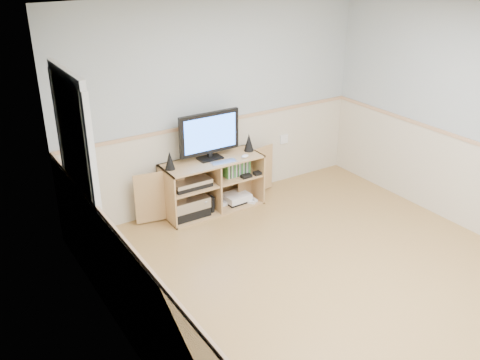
# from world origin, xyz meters

# --- Properties ---
(room) EXTENTS (4.04, 4.54, 2.54)m
(room) POSITION_xyz_m (-0.06, 0.12, 1.22)
(room) COLOR tan
(room) RESTS_ON ground
(media_cabinet) EXTENTS (1.91, 0.46, 0.65)m
(media_cabinet) POSITION_xyz_m (-0.23, 2.04, 0.33)
(media_cabinet) COLOR tan
(media_cabinet) RESTS_ON floor
(monitor) EXTENTS (0.77, 0.18, 0.57)m
(monitor) POSITION_xyz_m (-0.23, 2.04, 0.96)
(monitor) COLOR black
(monitor) RESTS_ON media_cabinet
(speaker_left) EXTENTS (0.12, 0.12, 0.21)m
(speaker_left) POSITION_xyz_m (-0.77, 2.01, 0.76)
(speaker_left) COLOR black
(speaker_left) RESTS_ON media_cabinet
(speaker_right) EXTENTS (0.12, 0.12, 0.22)m
(speaker_right) POSITION_xyz_m (0.30, 2.01, 0.76)
(speaker_right) COLOR black
(speaker_right) RESTS_ON media_cabinet
(keyboard) EXTENTS (0.31, 0.15, 0.01)m
(keyboard) POSITION_xyz_m (-0.15, 1.85, 0.66)
(keyboard) COLOR silver
(keyboard) RESTS_ON media_cabinet
(mouse) EXTENTS (0.10, 0.08, 0.04)m
(mouse) POSITION_xyz_m (0.14, 1.85, 0.67)
(mouse) COLOR white
(mouse) RESTS_ON media_cabinet
(av_components) EXTENTS (0.53, 0.34, 0.47)m
(av_components) POSITION_xyz_m (-0.56, 1.99, 0.22)
(av_components) COLOR black
(av_components) RESTS_ON media_cabinet
(game_consoles) EXTENTS (0.45, 0.30, 0.11)m
(game_consoles) POSITION_xyz_m (0.08, 1.98, 0.07)
(game_consoles) COLOR white
(game_consoles) RESTS_ON media_cabinet
(game_cases) EXTENTS (0.33, 0.14, 0.19)m
(game_cases) POSITION_xyz_m (0.09, 1.97, 0.48)
(game_cases) COLOR #3F8C3F
(game_cases) RESTS_ON media_cabinet
(wall_outlet) EXTENTS (0.12, 0.03, 0.12)m
(wall_outlet) POSITION_xyz_m (1.00, 2.23, 0.60)
(wall_outlet) COLOR white
(wall_outlet) RESTS_ON wall_back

